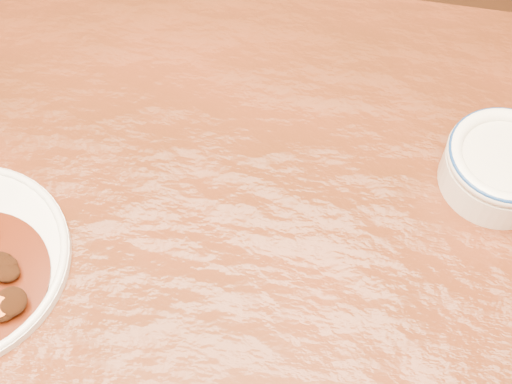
{
  "coord_description": "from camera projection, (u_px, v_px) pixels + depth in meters",
  "views": [
    {
      "loc": [
        0.09,
        -0.31,
        1.42
      ],
      "look_at": [
        0.06,
        0.09,
        0.77
      ],
      "focal_mm": 50.0,
      "sensor_mm": 36.0,
      "label": 1
    }
  ],
  "objects": [
    {
      "name": "dip_bowl",
      "position": [
        502.0,
        165.0,
        0.77
      ],
      "size": [
        0.13,
        0.13,
        0.06
      ],
      "rotation": [
        0.0,
        0.0,
        0.03
      ],
      "color": "silver",
      "rests_on": "dining_table"
    },
    {
      "name": "dining_table",
      "position": [
        198.0,
        304.0,
        0.81
      ],
      "size": [
        1.59,
        1.06,
        0.75
      ],
      "rotation": [
        0.0,
        0.0,
        -0.11
      ],
      "color": "#5E2410",
      "rests_on": "ground"
    }
  ]
}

